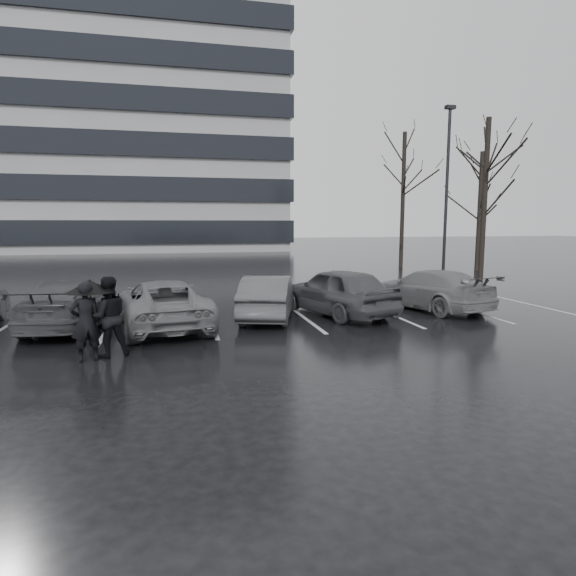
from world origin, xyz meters
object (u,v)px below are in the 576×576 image
(car_west_c, at_px, (72,304))
(tree_north, at_px, (403,201))
(car_main, at_px, (337,291))
(tree_ne, at_px, (480,212))
(lamp_post, at_px, (446,204))
(car_west_b, at_px, (163,304))
(car_east, at_px, (429,289))
(pedestrian_right, at_px, (108,317))
(pedestrian_left, at_px, (86,322))
(car_west_a, at_px, (268,297))
(tree_east, at_px, (485,200))

(car_west_c, height_order, tree_north, tree_north)
(car_main, relative_size, tree_ne, 0.63)
(car_main, bearing_deg, lamp_post, -158.97)
(car_west_b, distance_m, tree_ne, 21.94)
(car_east, bearing_deg, pedestrian_right, 4.87)
(pedestrian_left, bearing_deg, lamp_post, -167.14)
(lamp_post, bearing_deg, car_west_c, -157.55)
(car_west_a, distance_m, tree_east, 14.96)
(lamp_post, distance_m, tree_north, 8.66)
(car_east, relative_size, tree_ne, 0.65)
(car_main, height_order, car_west_c, car_main)
(car_main, xyz_separation_m, tree_ne, (12.78, 11.52, 2.75))
(pedestrian_left, distance_m, lamp_post, 17.32)
(tree_north, bearing_deg, tree_east, -81.87)
(pedestrian_left, height_order, lamp_post, lamp_post)
(car_east, xyz_separation_m, tree_north, (5.97, 14.23, 3.59))
(pedestrian_right, relative_size, tree_north, 0.20)
(car_east, distance_m, tree_east, 10.58)
(car_east, height_order, pedestrian_right, pedestrian_right)
(pedestrian_right, bearing_deg, car_west_c, -85.23)
(pedestrian_left, distance_m, tree_north, 24.46)
(car_west_a, xyz_separation_m, lamp_post, (9.50, 6.13, 3.04))
(car_east, xyz_separation_m, tree_east, (6.97, 7.23, 3.34))
(pedestrian_left, bearing_deg, car_west_b, -138.11)
(car_main, distance_m, lamp_post, 9.96)
(car_west_c, xyz_separation_m, tree_east, (17.96, 7.60, 3.34))
(lamp_post, bearing_deg, car_west_a, -147.17)
(car_west_b, xyz_separation_m, car_west_c, (-2.44, 0.58, 0.00))
(car_west_b, bearing_deg, tree_east, -160.50)
(tree_east, bearing_deg, car_west_c, -157.05)
(pedestrian_left, relative_size, tree_north, 0.20)
(car_west_a, bearing_deg, tree_ne, -125.74)
(car_main, bearing_deg, tree_east, -162.70)
(tree_east, bearing_deg, car_main, -143.84)
(car_west_a, xyz_separation_m, tree_north, (11.48, 14.54, 3.60))
(tree_east, bearing_deg, pedestrian_right, -146.65)
(car_west_a, height_order, car_east, car_east)
(car_west_a, relative_size, car_east, 0.87)
(car_west_c, relative_size, tree_north, 0.54)
(pedestrian_left, xyz_separation_m, tree_north, (15.99, 18.19, 3.42))
(car_main, bearing_deg, car_west_a, -18.18)
(car_west_c, bearing_deg, lamp_post, -150.53)
(car_west_b, bearing_deg, car_west_c, -21.63)
(car_main, height_order, car_east, car_main)
(car_west_b, distance_m, tree_east, 17.86)
(tree_north, bearing_deg, car_east, -112.74)
(car_west_c, relative_size, tree_ne, 0.65)
(pedestrian_right, bearing_deg, pedestrian_left, 16.66)
(car_main, height_order, car_west_a, car_main)
(pedestrian_left, distance_m, tree_east, 20.59)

